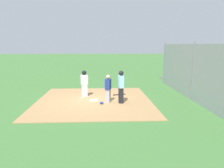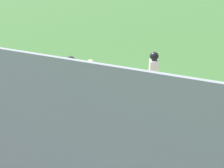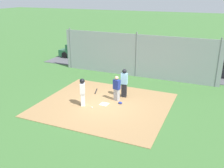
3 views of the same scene
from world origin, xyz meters
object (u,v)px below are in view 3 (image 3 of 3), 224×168
Objects in this scene: catcher_mask at (120,103)px; home_plate at (104,104)px; catcher at (117,88)px; parked_car_dark at (221,68)px; parked_car_white at (183,61)px; umpire at (124,82)px; parked_car_green at (81,52)px; baseball at (92,107)px; runner at (83,90)px; baseball_bat at (96,91)px.

home_plate is at bearing 27.62° from catcher_mask.
home_plate is 1.19m from catcher.
parked_car_dark is 1.02× the size of parked_car_white.
home_plate is at bearing -30.97° from umpire.
catcher is 9.34m from parked_car_dark.
parked_car_dark is 1.02× the size of parked_car_green.
umpire is at bearing -115.67° from baseball.
parked_car_dark is (-5.10, -7.92, 0.52)m from catcher_mask.
runner is 6.69× the size of catcher_mask.
baseball is 11.46m from parked_car_green.
runner is 0.38× the size of parked_car_green.
parked_car_green is at bearing -121.21° from catcher.
umpire is at bearing 70.06° from baseball_bat.
parked_car_dark is (-5.28, -6.87, -0.35)m from umpire.
parked_car_dark is 3.15m from parked_car_white.
parked_car_dark is (-5.92, -8.35, 0.57)m from home_plate.
home_plate is 11.11m from parked_car_green.
catcher is at bearing -119.37° from baseball.
home_plate is 0.27× the size of runner.
runner is at bearing -108.94° from parked_car_white.
catcher_mask is at bearing -137.03° from baseball.
parked_car_white is (-2.13, -8.98, 0.52)m from catcher_mask.
baseball is at bearing 42.97° from catcher_mask.
home_plate is at bearing -104.63° from parked_car_white.
catcher_mask is at bearing -46.55° from parked_car_green.
catcher is at bearing 48.61° from baseball_bat.
umpire is 8.67m from parked_car_dark.
runner reaches higher than baseball.
baseball_bat is 2.44m from baseball.
baseball_bat is at bearing -115.65° from parked_car_white.
umpire is 2.15m from baseball_bat.
catcher is 1.83× the size of baseball_bat.
runner is 10.79m from parked_car_white.
umpire is 23.90× the size of baseball.
runner is (1.48, 1.40, 0.13)m from catcher.
baseball_bat is at bearing 70.72° from runner.
parked_car_green is (6.63, -8.89, 0.57)m from home_plate.
catcher reaches higher than parked_car_dark.
umpire is (-0.21, -0.69, 0.15)m from catcher.
umpire is 2.13× the size of baseball_bat.
baseball_bat is at bearing -68.57° from baseball.
umpire reaches higher than baseball_bat.
home_plate is at bearing 3.85° from runner.
baseball_bat is 9.09m from parked_car_green.
runner is at bearing -11.00° from baseball_bat.
parked_car_green is (5.59, -9.49, -0.33)m from runner.
parked_car_white is (2.97, -1.06, 0.00)m from parked_car_dark.
umpire is 1.10× the size of runner.
parked_car_white is at bearing -103.37° from catcher_mask.
catcher is at bearing -103.48° from parked_car_white.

